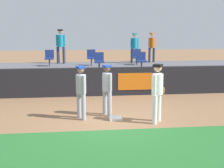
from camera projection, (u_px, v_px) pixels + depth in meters
ground_plane at (107, 120)px, 10.28m from camera, size 60.00×60.00×0.00m
grass_foreground_strip at (116, 148)px, 7.95m from camera, size 18.00×2.80×0.01m
first_base at (115, 118)px, 10.36m from camera, size 0.40×0.40×0.08m
player_fielder_home at (157, 89)px, 9.88m from camera, size 0.57×0.49×1.86m
player_runner_visitor at (81, 89)px, 10.27m from camera, size 0.45×0.45×1.75m
player_coach_visitor at (107, 86)px, 10.67m from camera, size 0.44×0.45×1.74m
field_wall at (99, 82)px, 13.80m from camera, size 18.00×0.26×1.24m
bleacher_platform at (95, 76)px, 16.33m from camera, size 18.00×4.80×0.94m
seat_front_right at (141, 60)px, 15.31m from camera, size 0.46×0.44×0.84m
seat_back_left at (49, 57)px, 16.56m from camera, size 0.46×0.44×0.84m
seat_front_center at (99, 60)px, 15.08m from camera, size 0.46×0.44×0.84m
seat_back_center at (91, 57)px, 16.80m from camera, size 0.45×0.44×0.84m
seat_back_right at (137, 56)px, 17.08m from camera, size 0.47×0.44×0.84m
spectator_hooded at (152, 45)px, 18.20m from camera, size 0.44×0.42×1.69m
spectator_capped at (135, 46)px, 17.71m from camera, size 0.47×0.36×1.68m
spectator_casual at (61, 44)px, 17.56m from camera, size 0.52×0.43×1.89m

